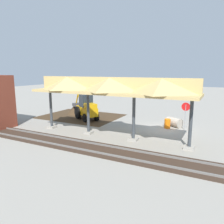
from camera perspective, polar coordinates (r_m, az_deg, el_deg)
The scene contains 9 objects.
ground_plane at distance 20.92m, azimuth 13.20°, elevation -4.48°, with size 120.00×120.00×0.00m, color gray.
dirt_work_zone at distance 26.48m, azimuth -8.12°, elevation -1.10°, with size 9.17×7.00×0.01m, color #42301E.
platform_canopy at distance 17.42m, azimuth -0.60°, elevation 6.72°, with size 13.72×3.20×4.90m.
rail_tracks at distance 14.32m, azimuth 5.97°, elevation -11.31°, with size 60.00×2.58×0.15m.
stop_sign at distance 21.01m, azimuth 18.67°, elevation 0.45°, with size 0.76×0.06×2.55m.
backhoe at distance 24.62m, azimuth -6.76°, elevation 1.02°, with size 5.03×3.87×2.82m.
dirt_mound at distance 28.25m, azimuth -9.49°, elevation -0.40°, with size 4.57×4.57×2.38m, color #42301E.
concrete_pipe at distance 22.18m, azimuth 15.86°, elevation -2.55°, with size 1.76×1.53×0.90m.
traffic_barrel at distance 21.38m, azimuth 14.26°, elevation -2.96°, with size 0.56×0.56×0.90m, color orange.
Camera 1 is at (-4.72, 19.66, 5.40)m, focal length 35.00 mm.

